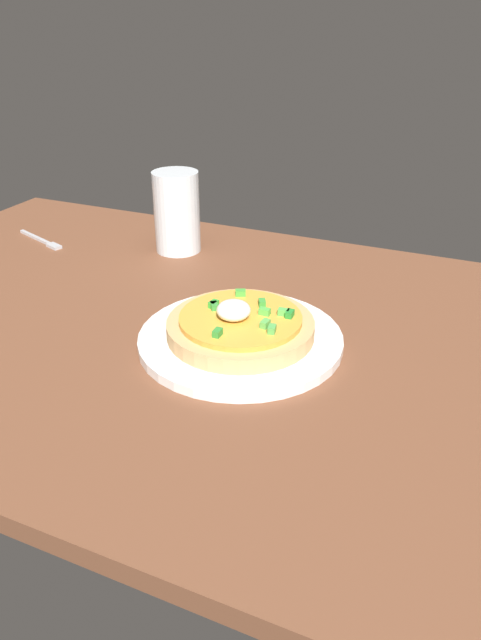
% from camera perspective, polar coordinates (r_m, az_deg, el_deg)
% --- Properties ---
extents(dining_table, '(1.18, 0.71, 0.02)m').
position_cam_1_polar(dining_table, '(0.75, -2.81, -1.20)').
color(dining_table, brown).
rests_on(dining_table, ground).
extents(plate, '(0.24, 0.24, 0.01)m').
position_cam_1_polar(plate, '(0.70, 0.00, -1.86)').
color(plate, white).
rests_on(plate, dining_table).
extents(pizza, '(0.18, 0.18, 0.05)m').
position_cam_1_polar(pizza, '(0.69, -0.02, -0.50)').
color(pizza, tan).
rests_on(pizza, plate).
extents(cup_near, '(0.07, 0.07, 0.13)m').
position_cam_1_polar(cup_near, '(0.97, -6.19, 10.20)').
color(cup_near, silver).
rests_on(cup_near, dining_table).
extents(fork, '(0.12, 0.05, 0.00)m').
position_cam_1_polar(fork, '(1.07, -18.65, 7.29)').
color(fork, '#B7B7BC').
rests_on(fork, dining_table).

